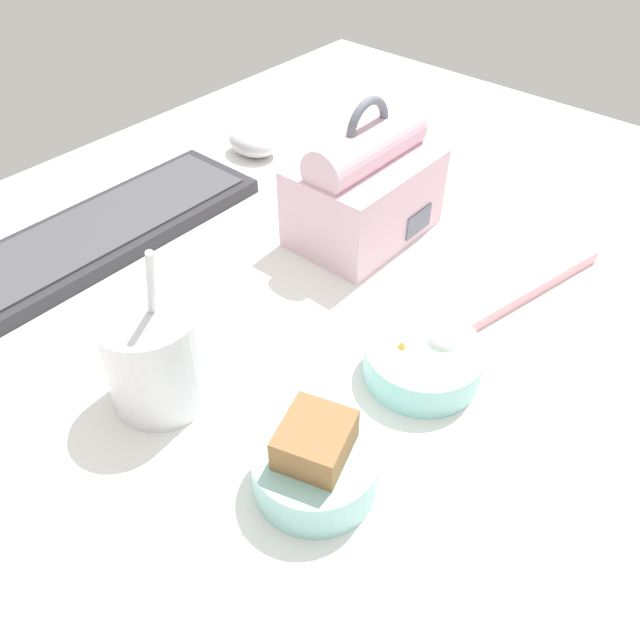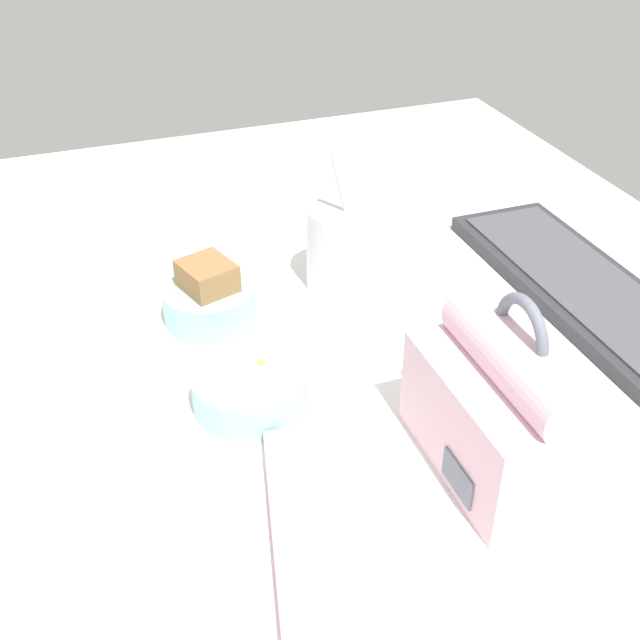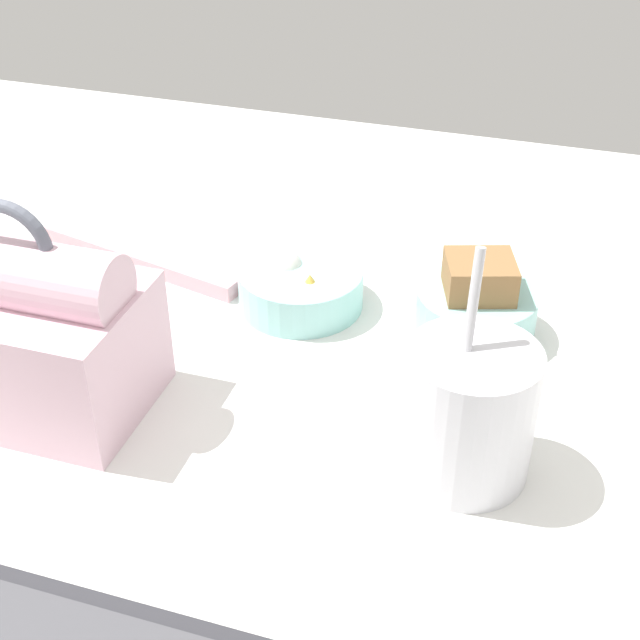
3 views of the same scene
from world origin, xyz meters
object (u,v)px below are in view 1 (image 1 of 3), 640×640
Objects in this scene: bento_bowl_sandwich at (315,463)px; bento_bowl_snacks at (422,359)px; keyboard at (105,230)px; computer_mouse at (253,142)px; chopstick_case at (524,289)px; lunch_bag at (364,188)px; soup_cup at (155,354)px.

bento_bowl_snacks is at bearing 0.99° from bento_bowl_sandwich.
computer_mouse is (27.20, 1.58, 0.90)cm from keyboard.
chopstick_case is (33.25, -1.69, -1.95)cm from bento_bowl_sandwich.
computer_mouse is at bearing 64.61° from bento_bowl_snacks.
lunch_bag reaches higher than bento_bowl_sandwich.
lunch_bag is at bearing 96.07° from chopstick_case.
computer_mouse is at bearing 35.04° from soup_cup.
keyboard is 3.83× the size of bento_bowl_sandwich.
bento_bowl_snacks is 0.49× the size of chopstick_case.
lunch_bag is at bearing -102.88° from computer_mouse.
keyboard is 42.92cm from bento_bowl_snacks.
lunch_bag is 1.68× the size of bento_bowl_sandwich.
soup_cup is at bearing 136.86° from bento_bowl_snacks.
bento_bowl_sandwich is 57.56cm from computer_mouse.
bento_bowl_sandwich is at bearing -129.68° from computer_mouse.
chopstick_case is at bearing -61.91° from keyboard.
lunch_bag is 36.69cm from bento_bowl_sandwich.
chopstick_case is at bearing -94.35° from computer_mouse.
computer_mouse is 46.13cm from chopstick_case.
bento_bowl_sandwich is 0.92× the size of bento_bowl_snacks.
soup_cup reaches higher than bento_bowl_snacks.
bento_bowl_sandwich reaches higher than chopstick_case.
keyboard is at bearing 132.46° from lunch_bag.
bento_bowl_snacks is (15.86, 0.28, -0.76)cm from bento_bowl_sandwich.
soup_cup is (-11.62, -25.65, 4.35)cm from keyboard.
lunch_bag is 1.54× the size of bento_bowl_snacks.
lunch_bag is at bearing 3.77° from soup_cup.
bento_bowl_snacks is (6.30, -42.44, 0.98)cm from keyboard.
bento_bowl_sandwich is at bearing -102.61° from keyboard.
keyboard is at bearing 118.09° from chopstick_case.
bento_bowl_snacks is 1.40× the size of computer_mouse.
lunch_bag reaches higher than bento_bowl_snacks.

